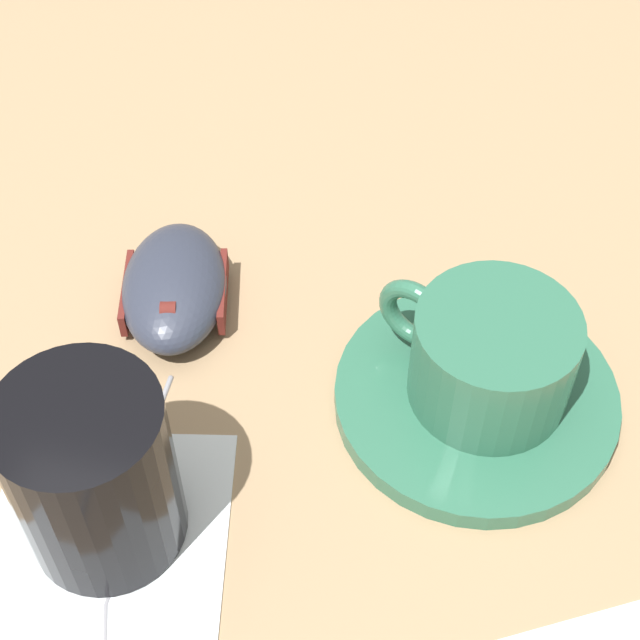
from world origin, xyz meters
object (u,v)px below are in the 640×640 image
object	(u,v)px
computer_mouse	(174,287)
drinking_glass	(94,474)
saucer	(476,398)
coffee_cup	(489,356)

from	to	relation	value
computer_mouse	drinking_glass	distance (m)	0.15
saucer	drinking_glass	xyz separation A→B (m)	(0.12, -0.17, 0.05)
saucer	coffee_cup	bearing A→B (deg)	136.37
saucer	computer_mouse	xyz separation A→B (m)	(-0.03, -0.18, 0.01)
drinking_glass	coffee_cup	bearing A→B (deg)	124.67
saucer	drinking_glass	bearing A→B (deg)	-55.55
computer_mouse	drinking_glass	world-z (taller)	drinking_glass
saucer	coffee_cup	distance (m)	0.04
saucer	computer_mouse	distance (m)	0.19
computer_mouse	drinking_glass	bearing A→B (deg)	5.20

